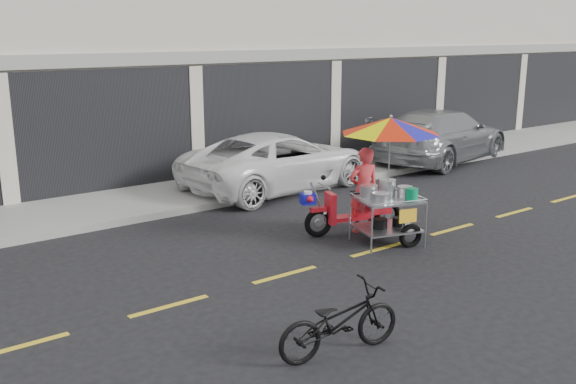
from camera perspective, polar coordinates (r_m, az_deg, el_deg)
ground at (r=11.39m, az=7.92°, el=-5.12°), size 90.00×90.00×0.00m
sidewalk at (r=15.60m, az=-6.25°, el=0.51°), size 45.00×3.00×0.15m
shophouse_block at (r=20.99m, az=-6.95°, el=15.43°), size 36.00×8.11×10.40m
centerline at (r=11.39m, az=7.93°, el=-5.10°), size 42.00×0.10×0.01m
white_pickup at (r=15.46m, az=-0.87°, el=2.79°), size 5.18×2.84×1.37m
silver_pickup at (r=19.29m, az=13.47°, el=4.92°), size 5.63×3.26×1.54m
near_bicycle at (r=7.69m, az=4.59°, el=-11.36°), size 1.67×0.80×0.84m
food_vendor_rig at (r=11.64m, az=8.11°, el=2.75°), size 2.29×2.27×2.32m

